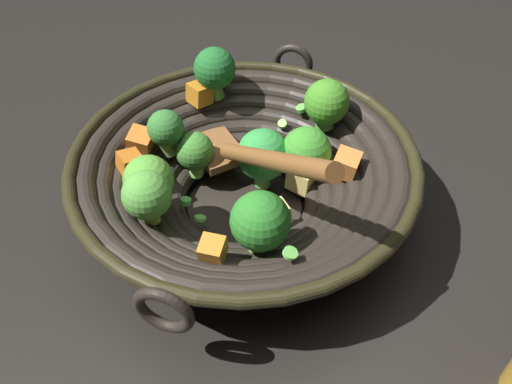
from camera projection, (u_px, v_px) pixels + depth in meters
The scene contains 2 objects.
ground_plane at pixel (245, 211), 0.61m from camera, with size 4.00×4.00×0.00m, color black.
wok at pixel (244, 173), 0.57m from camera, with size 0.37×0.37×0.19m.
Camera 1 is at (0.36, -0.23, 0.45)m, focal length 37.09 mm.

